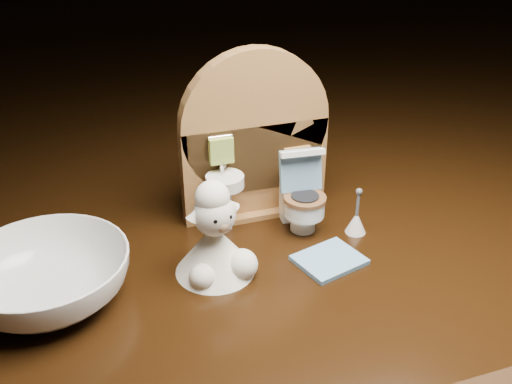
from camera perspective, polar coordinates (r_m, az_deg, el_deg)
backdrop_panel at (r=0.49m, az=-0.19°, el=4.64°), size 0.13×0.05×0.15m
toy_toilet at (r=0.49m, az=4.57°, el=-0.72°), size 0.04×0.05×0.07m
bath_mat at (r=0.46m, az=7.34°, el=-6.76°), size 0.06×0.05×0.00m
toilet_brush at (r=0.49m, az=9.99°, el=-2.86°), size 0.02×0.02×0.04m
plush_lamb at (r=0.43m, az=-4.05°, el=-5.00°), size 0.06×0.06×0.08m
ceramic_bowl at (r=0.43m, az=-20.15°, el=-8.11°), size 0.14×0.14×0.04m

